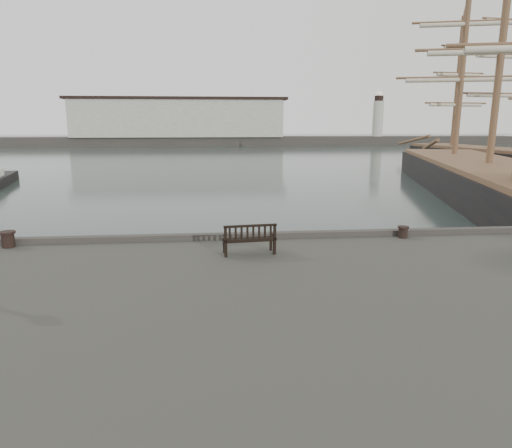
{
  "coord_description": "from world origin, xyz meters",
  "views": [
    {
      "loc": [
        -0.6,
        -13.94,
        5.11
      ],
      "look_at": [
        0.67,
        -0.5,
        2.1
      ],
      "focal_mm": 32.0,
      "sensor_mm": 36.0,
      "label": 1
    }
  ],
  "objects_px": {
    "tall_ship_main": "(486,187)",
    "tall_ship_far": "(489,163)",
    "bollard_left": "(8,239)",
    "bollard_right": "(403,232)",
    "bench": "(249,244)"
  },
  "relations": [
    {
      "from": "bollard_left",
      "to": "bollard_right",
      "type": "height_order",
      "value": "bollard_left"
    },
    {
      "from": "tall_ship_main",
      "to": "tall_ship_far",
      "type": "xyz_separation_m",
      "value": [
        11.42,
        18.07,
        0.04
      ]
    },
    {
      "from": "bollard_left",
      "to": "bollard_right",
      "type": "xyz_separation_m",
      "value": [
        11.9,
        0.0,
        -0.05
      ]
    },
    {
      "from": "bollard_left",
      "to": "tall_ship_main",
      "type": "relative_size",
      "value": 0.01
    },
    {
      "from": "bench",
      "to": "tall_ship_far",
      "type": "xyz_separation_m",
      "value": [
        29.71,
        36.32,
        -1.12
      ]
    },
    {
      "from": "tall_ship_far",
      "to": "bench",
      "type": "bearing_deg",
      "value": -136.16
    },
    {
      "from": "bollard_left",
      "to": "tall_ship_far",
      "type": "xyz_separation_m",
      "value": [
        36.64,
        34.97,
        -1.09
      ]
    },
    {
      "from": "tall_ship_far",
      "to": "tall_ship_main",
      "type": "bearing_deg",
      "value": -129.15
    },
    {
      "from": "tall_ship_main",
      "to": "tall_ship_far",
      "type": "bearing_deg",
      "value": 72.81
    },
    {
      "from": "bollard_left",
      "to": "tall_ship_main",
      "type": "height_order",
      "value": "tall_ship_main"
    },
    {
      "from": "tall_ship_main",
      "to": "bollard_left",
      "type": "bearing_deg",
      "value": -131.09
    },
    {
      "from": "bollard_left",
      "to": "tall_ship_main",
      "type": "xyz_separation_m",
      "value": [
        25.22,
        16.9,
        -1.12
      ]
    },
    {
      "from": "bollard_left",
      "to": "tall_ship_far",
      "type": "distance_m",
      "value": 50.66
    },
    {
      "from": "bollard_right",
      "to": "bench",
      "type": "bearing_deg",
      "value": -164.81
    },
    {
      "from": "bollard_right",
      "to": "tall_ship_far",
      "type": "bearing_deg",
      "value": 54.72
    }
  ]
}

